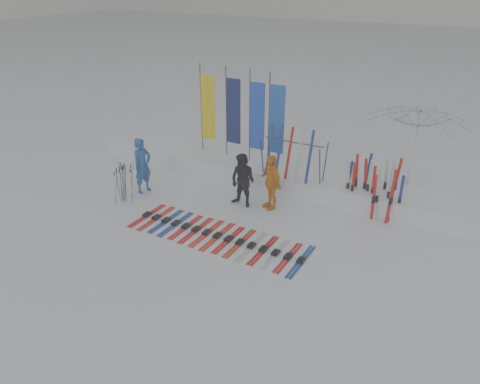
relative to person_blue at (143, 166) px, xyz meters
The scene contains 11 objects.
ground 4.20m from the person_blue, 27.65° to the right, with size 120.00×120.00×0.00m, color white.
snow_bank 4.57m from the person_blue, 36.59° to the left, with size 14.00×1.60×0.60m, color white.
person_blue is the anchor object (origin of this frame).
person_black 3.43m from the person_blue, 12.04° to the left, with size 0.83×0.65×1.71m, color black.
person_yellow 4.30m from the person_blue, 13.73° to the left, with size 1.02×0.43×1.74m, color orange.
tent_canopy 8.71m from the person_blue, 29.16° to the left, with size 3.22×3.28×2.96m, color white.
ski_row 4.01m from the person_blue, 19.64° to the right, with size 5.18×1.69×0.07m.
pole_cluster 0.91m from the person_blue, 95.77° to the right, with size 0.71×0.77×1.25m.
feather_flags 3.82m from the person_blue, 53.73° to the left, with size 3.35×0.19×3.20m.
ski_rack 4.93m from the person_blue, 27.93° to the left, with size 2.04×0.80×1.23m.
upright_skis 7.38m from the person_blue, 18.30° to the left, with size 1.72×1.10×1.70m.
Camera 1 is at (6.09, -8.86, 6.74)m, focal length 35.00 mm.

